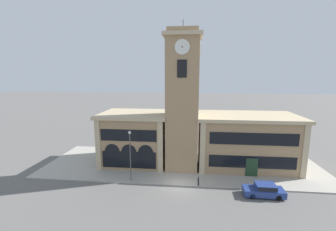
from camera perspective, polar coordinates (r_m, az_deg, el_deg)
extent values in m
plane|color=#605E5B|center=(28.36, 2.93, -17.55)|extent=(300.00, 300.00, 0.00)
cube|color=#A39E93|center=(34.35, 3.54, -12.32)|extent=(39.95, 13.28, 0.15)
cube|color=#9E7F5B|center=(31.11, 3.65, 2.46)|extent=(4.34, 4.34, 18.07)
cube|color=tan|center=(31.27, 3.84, 19.53)|extent=(5.04, 5.04, 0.45)
cube|color=#9E7F5B|center=(31.36, 3.86, 20.47)|extent=(3.99, 3.99, 0.60)
cylinder|color=#4C4C51|center=(31.54, 3.88, 22.08)|extent=(0.10, 0.10, 1.20)
cylinder|color=silver|center=(28.84, 3.63, 17.02)|extent=(1.86, 0.10, 1.86)
cylinder|color=black|center=(28.77, 3.62, 17.03)|extent=(0.15, 0.04, 0.15)
cylinder|color=silver|center=(31.03, 8.08, 16.44)|extent=(0.10, 1.86, 1.86)
cylinder|color=black|center=(31.03, 8.22, 16.44)|extent=(0.04, 0.15, 0.15)
cube|color=black|center=(28.64, 3.57, 11.78)|extent=(1.22, 0.10, 2.20)
cube|color=#9E7F5B|center=(34.90, -8.23, -5.89)|extent=(9.38, 7.75, 7.23)
cube|color=tan|center=(34.06, -8.39, 0.34)|extent=(10.08, 8.45, 0.45)
cube|color=tan|center=(32.70, -17.39, -7.35)|extent=(0.70, 0.16, 7.23)
cube|color=tan|center=(30.39, -2.02, -8.21)|extent=(0.70, 0.16, 7.23)
cube|color=black|center=(30.84, -10.07, -5.01)|extent=(7.69, 0.10, 1.59)
cube|color=black|center=(31.91, -9.88, -11.04)|extent=(7.50, 0.10, 2.31)
cylinder|color=black|center=(32.21, -14.01, -8.80)|extent=(2.06, 0.06, 2.06)
cylinder|color=black|center=(31.50, -9.95, -9.08)|extent=(2.06, 0.06, 2.06)
cylinder|color=black|center=(30.96, -5.72, -9.32)|extent=(2.06, 0.06, 2.06)
cube|color=#9E7F5B|center=(34.81, 19.11, -6.41)|extent=(13.50, 7.75, 7.20)
cube|color=tan|center=(33.97, 19.48, -0.20)|extent=(14.20, 8.45, 0.45)
cube|color=tan|center=(30.17, 8.77, -8.49)|extent=(0.70, 0.16, 7.20)
cube|color=tan|center=(33.39, 31.52, -8.07)|extent=(0.70, 0.16, 7.20)
cube|color=black|center=(30.74, 20.91, -5.61)|extent=(11.07, 0.10, 1.59)
cube|color=#1E3823|center=(31.96, 20.47, -12.36)|extent=(1.50, 0.12, 2.59)
cube|color=black|center=(31.68, 20.55, -11.04)|extent=(11.07, 0.10, 1.61)
cube|color=navy|center=(28.22, 23.06, -17.34)|extent=(4.36, 1.83, 0.71)
cube|color=navy|center=(27.99, 23.51, -16.16)|extent=(2.10, 1.63, 0.56)
cube|color=black|center=(27.99, 23.51, -16.16)|extent=(2.02, 1.66, 0.42)
cylinder|color=black|center=(27.30, 20.66, -18.66)|extent=(0.61, 0.23, 0.61)
cylinder|color=black|center=(28.65, 19.87, -17.19)|extent=(0.61, 0.23, 0.61)
cylinder|color=black|center=(28.07, 26.28, -18.25)|extent=(0.61, 0.23, 0.61)
cylinder|color=black|center=(29.38, 25.21, -16.85)|extent=(0.61, 0.23, 0.61)
cylinder|color=#4C4C51|center=(28.70, -9.54, -10.45)|extent=(0.12, 0.12, 6.00)
sphere|color=silver|center=(27.76, -9.73, -4.29)|extent=(0.36, 0.36, 0.36)
cylinder|color=black|center=(28.31, 7.71, -16.32)|extent=(0.18, 0.18, 0.90)
sphere|color=black|center=(28.08, 7.74, -15.35)|extent=(0.16, 0.16, 0.16)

